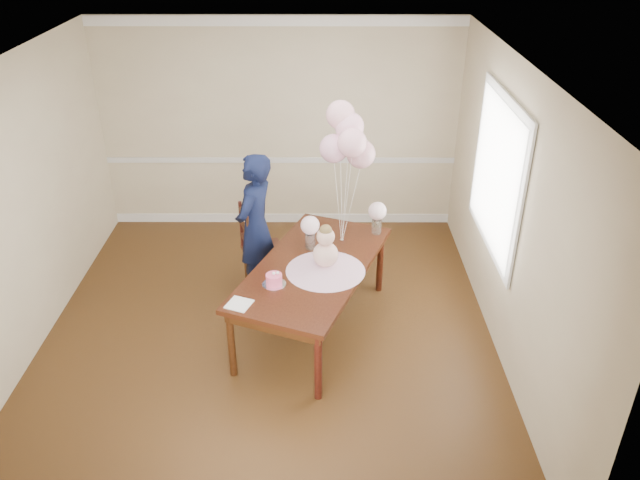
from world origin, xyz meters
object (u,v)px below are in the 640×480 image
at_px(dining_table_top, 313,267).
at_px(woman, 255,227).
at_px(dining_chair_seat, 264,251).
at_px(birthday_cake, 274,279).

bearing_deg(dining_table_top, woman, 154.60).
bearing_deg(dining_table_top, dining_chair_seat, 145.92).
xyz_separation_m(dining_chair_seat, woman, (-0.06, -0.15, 0.38)).
xyz_separation_m(birthday_cake, woman, (-0.27, 1.01, 0.01)).
relative_size(dining_chair_seat, woman, 0.26).
relative_size(birthday_cake, woman, 0.09).
distance_m(dining_table_top, woman, 0.91).
xyz_separation_m(dining_table_top, dining_chair_seat, (-0.56, 0.81, -0.29)).
bearing_deg(woman, birthday_cake, 35.41).
relative_size(dining_table_top, woman, 1.22).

